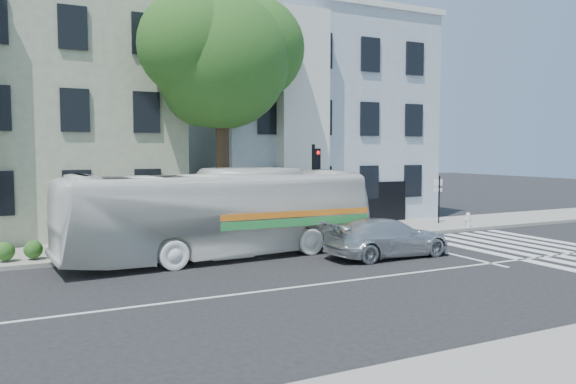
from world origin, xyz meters
TOP-DOWN VIEW (x-y plane):
  - ground at (0.00, 0.00)m, footprint 120.00×120.00m
  - sidewalk_far at (0.00, 8.00)m, footprint 80.00×4.00m
  - building_left at (-7.00, 15.00)m, footprint 12.00×10.00m
  - building_right at (7.00, 15.00)m, footprint 12.00×10.00m
  - street_tree at (0.06, 8.74)m, footprint 7.30×5.90m
  - bus at (-1.29, 5.07)m, footprint 3.50×11.55m
  - sedan at (4.08, 2.55)m, footprint 1.97×4.79m
  - hedge at (-4.81, 6.80)m, footprint 8.54×1.37m
  - traffic_signal at (2.98, 5.94)m, footprint 0.41×0.53m
  - fire_hydrant at (11.60, 6.30)m, footprint 0.39×0.23m
  - far_sign_pole at (11.37, 8.13)m, footprint 0.41×0.24m

SIDE VIEW (x-z plane):
  - ground at x=0.00m, z-range 0.00..0.00m
  - sidewalk_far at x=0.00m, z-range 0.00..0.15m
  - hedge at x=-4.81m, z-range 0.15..0.85m
  - fire_hydrant at x=11.60m, z-range 0.16..0.86m
  - sedan at x=4.08m, z-range 0.00..1.39m
  - bus at x=-1.29m, z-range 0.00..3.17m
  - far_sign_pole at x=11.37m, z-range 0.48..2.88m
  - traffic_signal at x=2.98m, z-range 0.59..4.66m
  - building_left at x=-7.00m, z-range 0.00..11.00m
  - building_right at x=7.00m, z-range 0.00..11.00m
  - street_tree at x=0.06m, z-range 2.28..13.38m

